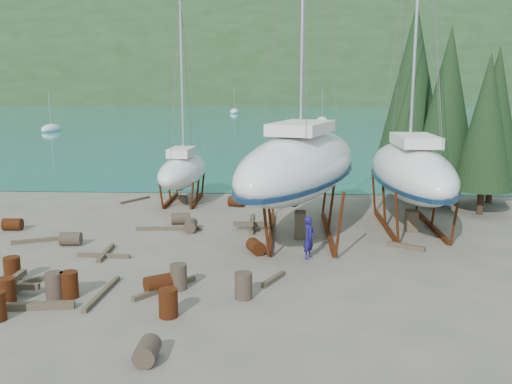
{
  "coord_description": "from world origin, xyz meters",
  "views": [
    {
      "loc": [
        3.53,
        -20.31,
        6.97
      ],
      "look_at": [
        2.35,
        3.0,
        2.45
      ],
      "focal_mm": 40.0,
      "sensor_mm": 36.0,
      "label": 1
    }
  ],
  "objects_px": {
    "small_sailboat_shore": "(183,171)",
    "worker": "(309,238)",
    "large_sailboat_far": "(411,171)",
    "large_sailboat_near": "(301,165)"
  },
  "relations": [
    {
      "from": "large_sailboat_far",
      "to": "small_sailboat_shore",
      "type": "height_order",
      "value": "large_sailboat_far"
    },
    {
      "from": "large_sailboat_near",
      "to": "large_sailboat_far",
      "type": "height_order",
      "value": "large_sailboat_near"
    },
    {
      "from": "small_sailboat_shore",
      "to": "worker",
      "type": "relative_size",
      "value": 6.64
    },
    {
      "from": "large_sailboat_near",
      "to": "small_sailboat_shore",
      "type": "bearing_deg",
      "value": 152.35
    },
    {
      "from": "large_sailboat_far",
      "to": "worker",
      "type": "bearing_deg",
      "value": -135.41
    },
    {
      "from": "large_sailboat_near",
      "to": "worker",
      "type": "bearing_deg",
      "value": -67.06
    },
    {
      "from": "large_sailboat_near",
      "to": "small_sailboat_shore",
      "type": "distance_m",
      "value": 9.71
    },
    {
      "from": "large_sailboat_far",
      "to": "worker",
      "type": "xyz_separation_m",
      "value": [
        -5.03,
        -5.11,
        -1.96
      ]
    },
    {
      "from": "large_sailboat_near",
      "to": "worker",
      "type": "relative_size",
      "value": 11.85
    },
    {
      "from": "large_sailboat_near",
      "to": "worker",
      "type": "xyz_separation_m",
      "value": [
        0.28,
        -3.66,
        -2.42
      ]
    }
  ]
}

